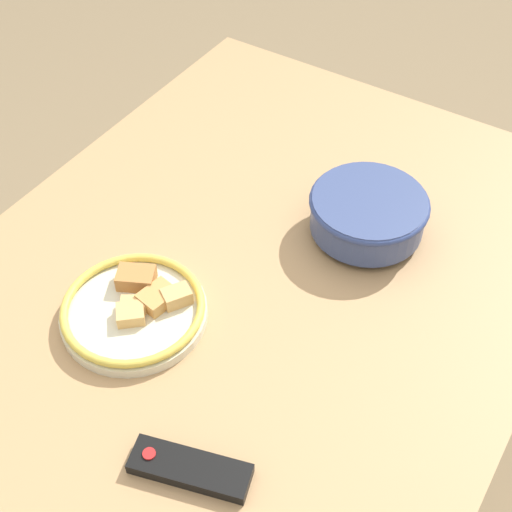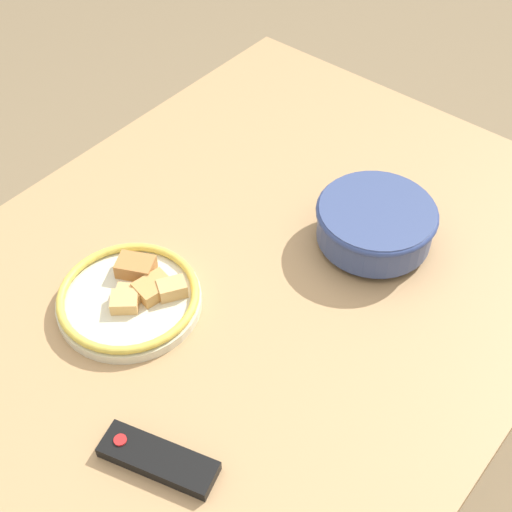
% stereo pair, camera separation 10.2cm
% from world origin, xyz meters
% --- Properties ---
extents(ground_plane, '(8.00, 8.00, 0.00)m').
position_xyz_m(ground_plane, '(0.00, 0.00, 0.00)').
color(ground_plane, '#7F6B4C').
extents(dining_table, '(1.35, 0.96, 0.75)m').
position_xyz_m(dining_table, '(0.00, 0.00, 0.67)').
color(dining_table, tan).
rests_on(dining_table, ground_plane).
extents(noodle_bowl, '(0.21, 0.21, 0.08)m').
position_xyz_m(noodle_bowl, '(-0.24, 0.12, 0.80)').
color(noodle_bowl, '#384775').
rests_on(noodle_bowl, dining_table).
extents(food_plate, '(0.24, 0.24, 0.05)m').
position_xyz_m(food_plate, '(0.14, -0.11, 0.77)').
color(food_plate, beige).
rests_on(food_plate, dining_table).
extents(tv_remote, '(0.10, 0.18, 0.02)m').
position_xyz_m(tv_remote, '(0.32, 0.13, 0.76)').
color(tv_remote, black).
rests_on(tv_remote, dining_table).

